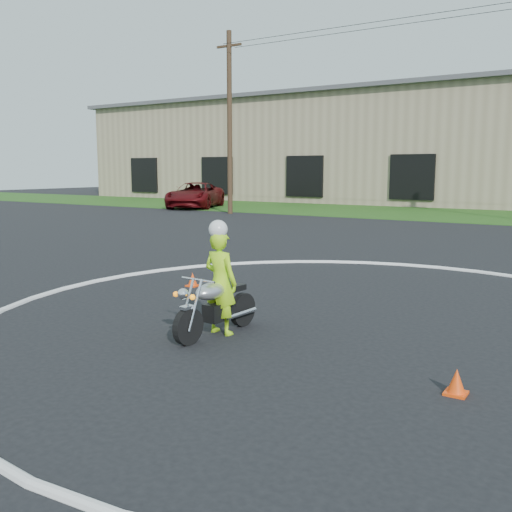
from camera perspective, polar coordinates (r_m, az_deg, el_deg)
The scene contains 6 objects.
ground at distance 7.22m, azimuth -1.54°, elevation -11.69°, with size 120.00×120.00×0.00m, color black.
course_markings at distance 10.39m, azimuth 22.70°, elevation -5.97°, with size 19.05×19.05×0.12m.
primary_motorcycle at distance 8.69m, azimuth -4.08°, elevation -5.00°, with size 0.63×1.81×0.95m.
rider_primary_grp at distance 8.71m, azimuth -3.59°, elevation -2.34°, with size 0.61×0.43×1.76m.
pickup_grp at distance 37.80m, azimuth -6.10°, elevation 6.07°, with size 4.84×6.57×1.66m.
warehouse at distance 50.56m, azimuth 7.22°, elevation 10.47°, with size 41.00×17.00×8.30m.
Camera 1 is at (3.81, -5.59, 2.51)m, focal length 40.00 mm.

